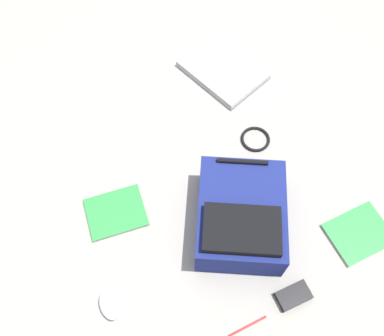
# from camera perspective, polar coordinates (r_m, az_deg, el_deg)

# --- Properties ---
(ground_plane) EXTENTS (3.96, 3.96, 0.00)m
(ground_plane) POSITION_cam_1_polar(r_m,az_deg,el_deg) (1.79, 1.67, -0.95)
(ground_plane) COLOR gray
(backpack) EXTENTS (0.50, 0.48, 0.19)m
(backpack) POSITION_cam_1_polar(r_m,az_deg,el_deg) (1.63, 6.18, -6.27)
(backpack) COLOR navy
(backpack) RESTS_ON ground_plane
(laptop) EXTENTS (0.41, 0.33, 0.03)m
(laptop) POSITION_cam_1_polar(r_m,az_deg,el_deg) (2.08, 4.00, 12.48)
(laptop) COLOR #929296
(laptop) RESTS_ON ground_plane
(book_manual) EXTENTS (0.20, 0.24, 0.02)m
(book_manual) POSITION_cam_1_polar(r_m,az_deg,el_deg) (1.80, 20.72, -7.89)
(book_manual) COLOR silver
(book_manual) RESTS_ON ground_plane
(book_red) EXTENTS (0.23, 0.26, 0.01)m
(book_red) POSITION_cam_1_polar(r_m,az_deg,el_deg) (1.74, -9.79, -5.66)
(book_red) COLOR silver
(book_red) RESTS_ON ground_plane
(computer_mouse) EXTENTS (0.11, 0.07, 0.04)m
(computer_mouse) POSITION_cam_1_polar(r_m,az_deg,el_deg) (1.62, -10.68, -17.03)
(computer_mouse) COLOR silver
(computer_mouse) RESTS_ON ground_plane
(cable_coil) EXTENTS (0.12, 0.12, 0.01)m
(cable_coil) POSITION_cam_1_polar(r_m,az_deg,el_deg) (1.89, 8.17, 3.72)
(cable_coil) COLOR black
(cable_coil) RESTS_ON ground_plane
(power_brick) EXTENTS (0.08, 0.13, 0.03)m
(power_brick) POSITION_cam_1_polar(r_m,az_deg,el_deg) (1.65, 12.94, -15.76)
(power_brick) COLOR black
(power_brick) RESTS_ON ground_plane
(pen_black) EXTENTS (0.02, 0.15, 0.01)m
(pen_black) POSITION_cam_1_polar(r_m,az_deg,el_deg) (1.62, 7.17, -19.58)
(pen_black) COLOR red
(pen_black) RESTS_ON ground_plane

